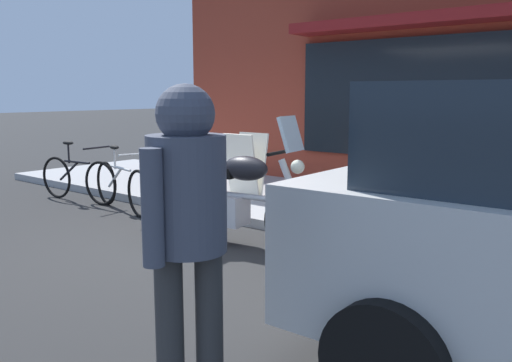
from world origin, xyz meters
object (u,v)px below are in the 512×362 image
object	(u,v)px
pedestrian_walking	(187,214)
sandwich_board_sign	(246,165)
parked_bicycle	(121,185)
touring_motorcycle	(219,189)
second_bicycle_by_cafe	(77,178)

from	to	relation	value
pedestrian_walking	sandwich_board_sign	world-z (taller)	pedestrian_walking
parked_bicycle	sandwich_board_sign	bearing A→B (deg)	55.06
touring_motorcycle	pedestrian_walking	xyz separation A→B (m)	(2.09, -2.44, 0.45)
touring_motorcycle	second_bicycle_by_cafe	bearing A→B (deg)	174.04
sandwich_board_sign	second_bicycle_by_cafe	world-z (taller)	sandwich_board_sign
touring_motorcycle	sandwich_board_sign	distance (m)	2.19
parked_bicycle	second_bicycle_by_cafe	world-z (taller)	second_bicycle_by_cafe
touring_motorcycle	pedestrian_walking	distance (m)	3.24
pedestrian_walking	second_bicycle_by_cafe	bearing A→B (deg)	152.56
parked_bicycle	sandwich_board_sign	xyz separation A→B (m)	(1.03, 1.48, 0.23)
touring_motorcycle	parked_bicycle	size ratio (longest dim) A/B	1.32
sandwich_board_sign	second_bicycle_by_cafe	bearing A→B (deg)	-144.04
touring_motorcycle	parked_bicycle	world-z (taller)	touring_motorcycle
parked_bicycle	sandwich_board_sign	distance (m)	1.81
parked_bicycle	pedestrian_walking	world-z (taller)	pedestrian_walking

